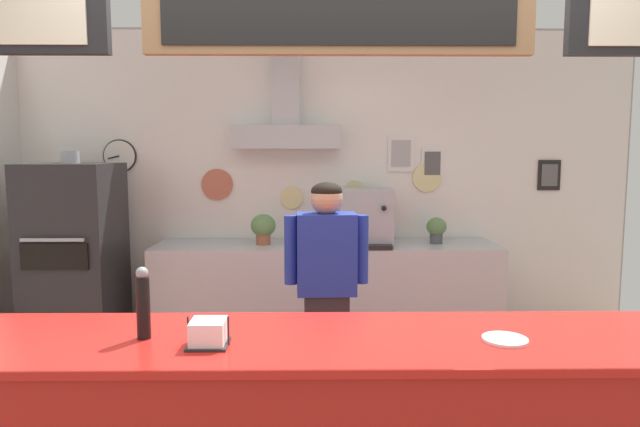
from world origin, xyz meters
TOP-DOWN VIEW (x-y plane):
  - back_wall_assembly at (-0.02, 2.57)m, footprint 5.61×2.98m
  - back_prep_counter at (0.01, 2.39)m, footprint 2.96×0.64m
  - pizza_oven at (-2.05, 2.10)m, footprint 0.67×0.73m
  - shop_worker at (-0.02, 1.06)m, footprint 0.53×0.23m
  - espresso_machine at (0.34, 2.36)m, footprint 0.45×0.52m
  - potted_thyme at (0.97, 2.41)m, footprint 0.17×0.17m
  - potted_basil at (-0.54, 2.37)m, footprint 0.21×0.21m
  - potted_sage at (0.02, 2.40)m, footprint 0.19×0.19m
  - napkin_holder at (-0.49, -0.38)m, footprint 0.16×0.15m
  - pepper_grinder at (-0.75, -0.30)m, footprint 0.05×0.05m
  - condiment_plate at (0.62, -0.35)m, footprint 0.17×0.17m

SIDE VIEW (x-z plane):
  - back_prep_counter at x=0.01m, z-range -0.01..0.93m
  - pizza_oven at x=-2.05m, z-range -0.05..1.69m
  - shop_worker at x=-0.02m, z-range 0.07..1.62m
  - condiment_plate at x=0.62m, z-range 1.02..1.03m
  - potted_sage at x=0.02m, z-range 0.95..1.17m
  - napkin_holder at x=-0.49m, z-range 1.01..1.12m
  - potted_thyme at x=0.97m, z-range 0.95..1.18m
  - potted_basil at x=-0.54m, z-range 0.95..1.22m
  - pepper_grinder at x=-0.75m, z-range 1.02..1.30m
  - espresso_machine at x=0.34m, z-range 0.93..1.41m
  - back_wall_assembly at x=-0.02m, z-range 0.10..2.93m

